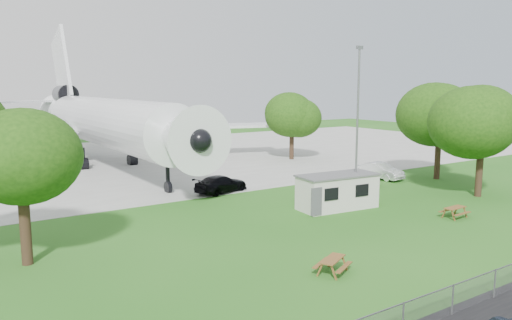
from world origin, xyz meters
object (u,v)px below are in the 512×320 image
picnic_west (332,273)px  picnic_east (454,218)px  site_cabin (338,191)px  airliner (104,120)px

picnic_west → picnic_east: 14.59m
site_cabin → picnic_west: 13.43m
airliner → picnic_west: bearing=-91.3°
picnic_east → picnic_west: bearing=-171.1°
site_cabin → picnic_east: 8.38m
site_cabin → picnic_east: size_ratio=3.82×
site_cabin → picnic_west: (-9.28, -9.62, -1.31)m
site_cabin → picnic_east: site_cabin is taller
airliner → picnic_east: 38.97m
site_cabin → picnic_east: (5.00, -6.60, -1.31)m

